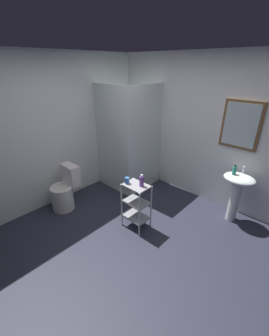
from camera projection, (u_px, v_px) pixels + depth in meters
ground_plane at (132, 246)px, 3.05m from camera, size 4.20×4.20×0.02m
wall_back at (206, 131)px, 3.72m from camera, size 4.20×0.14×2.50m
wall_left at (52, 133)px, 3.64m from camera, size 0.10×4.20×2.50m
shower_stall at (129, 164)px, 4.40m from camera, size 0.92×0.92×2.00m
pedestal_sink at (237, 188)px, 3.32m from camera, size 0.46×0.37×0.81m
sink_faucet at (244, 169)px, 3.28m from camera, size 0.03×0.03×0.10m
toilet at (65, 191)px, 3.73m from camera, size 0.37×0.49×0.76m
storage_cart at (136, 203)px, 3.22m from camera, size 0.38×0.28×0.74m
hand_soap_bottle at (234, 170)px, 3.22m from camera, size 0.05×0.05×0.15m
conditioner_bottle_purple at (142, 181)px, 3.03m from camera, size 0.06×0.06×0.18m
rinse_cup at (127, 180)px, 3.11m from camera, size 0.07×0.07×0.09m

